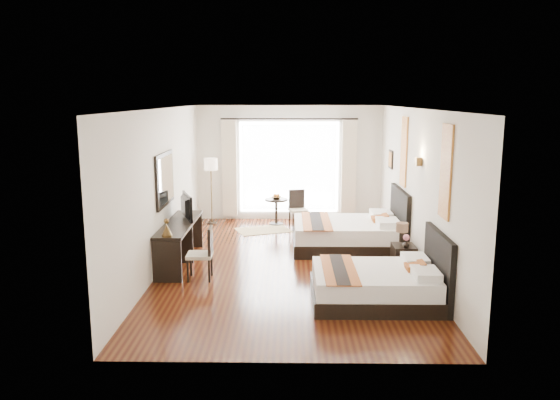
{
  "coord_description": "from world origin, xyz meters",
  "views": [
    {
      "loc": [
        -0.0,
        -9.54,
        2.99
      ],
      "look_at": [
        -0.16,
        0.2,
        1.15
      ],
      "focal_mm": 35.0,
      "sensor_mm": 36.0,
      "label": 1
    }
  ],
  "objects_px": {
    "table_lamp": "(402,229)",
    "desk_chair": "(201,263)",
    "fruit_bowl": "(276,198)",
    "nightstand": "(403,258)",
    "bed_near": "(380,283)",
    "television": "(183,207)",
    "vase": "(406,242)",
    "window_chair": "(298,216)",
    "floor_lamp": "(211,169)",
    "side_table": "(276,212)",
    "console_desk": "(180,243)",
    "bed_far": "(350,233)"
  },
  "relations": [
    {
      "from": "floor_lamp",
      "to": "television",
      "type": "bearing_deg",
      "value": -92.49
    },
    {
      "from": "bed_near",
      "to": "window_chair",
      "type": "distance_m",
      "value": 4.86
    },
    {
      "from": "fruit_bowl",
      "to": "desk_chair",
      "type": "bearing_deg",
      "value": -106.41
    },
    {
      "from": "table_lamp",
      "to": "bed_near",
      "type": "bearing_deg",
      "value": -111.61
    },
    {
      "from": "bed_near",
      "to": "desk_chair",
      "type": "bearing_deg",
      "value": 161.06
    },
    {
      "from": "window_chair",
      "to": "nightstand",
      "type": "bearing_deg",
      "value": 15.34
    },
    {
      "from": "bed_near",
      "to": "console_desk",
      "type": "distance_m",
      "value": 3.83
    },
    {
      "from": "bed_near",
      "to": "television",
      "type": "xyz_separation_m",
      "value": [
        -3.33,
        2.15,
        0.71
      ]
    },
    {
      "from": "bed_near",
      "to": "window_chair",
      "type": "relative_size",
      "value": 2.2
    },
    {
      "from": "bed_near",
      "to": "floor_lamp",
      "type": "bearing_deg",
      "value": 122.57
    },
    {
      "from": "bed_far",
      "to": "side_table",
      "type": "distance_m",
      "value": 2.58
    },
    {
      "from": "side_table",
      "to": "window_chair",
      "type": "xyz_separation_m",
      "value": [
        0.52,
        -0.24,
        -0.05
      ]
    },
    {
      "from": "fruit_bowl",
      "to": "nightstand",
      "type": "bearing_deg",
      "value": -56.21
    },
    {
      "from": "bed_near",
      "to": "table_lamp",
      "type": "xyz_separation_m",
      "value": [
        0.62,
        1.57,
        0.45
      ]
    },
    {
      "from": "bed_far",
      "to": "desk_chair",
      "type": "distance_m",
      "value": 3.31
    },
    {
      "from": "television",
      "to": "side_table",
      "type": "bearing_deg",
      "value": -51.06
    },
    {
      "from": "television",
      "to": "vase",
      "type": "bearing_deg",
      "value": -121.98
    },
    {
      "from": "table_lamp",
      "to": "fruit_bowl",
      "type": "bearing_deg",
      "value": 124.07
    },
    {
      "from": "bed_far",
      "to": "side_table",
      "type": "xyz_separation_m",
      "value": [
        -1.53,
        2.07,
        -0.0
      ]
    },
    {
      "from": "vase",
      "to": "window_chair",
      "type": "bearing_deg",
      "value": 117.82
    },
    {
      "from": "nightstand",
      "to": "table_lamp",
      "type": "height_order",
      "value": "table_lamp"
    },
    {
      "from": "nightstand",
      "to": "vase",
      "type": "height_order",
      "value": "vase"
    },
    {
      "from": "television",
      "to": "console_desk",
      "type": "bearing_deg",
      "value": 155.67
    },
    {
      "from": "floor_lamp",
      "to": "window_chair",
      "type": "distance_m",
      "value": 2.34
    },
    {
      "from": "desk_chair",
      "to": "fruit_bowl",
      "type": "height_order",
      "value": "desk_chair"
    },
    {
      "from": "television",
      "to": "side_table",
      "type": "xyz_separation_m",
      "value": [
        1.67,
        2.8,
        -0.68
      ]
    },
    {
      "from": "console_desk",
      "to": "table_lamp",
      "type": "bearing_deg",
      "value": -4.34
    },
    {
      "from": "bed_near",
      "to": "vase",
      "type": "bearing_deg",
      "value": 63.97
    },
    {
      "from": "bed_near",
      "to": "desk_chair",
      "type": "relative_size",
      "value": 2.12
    },
    {
      "from": "console_desk",
      "to": "floor_lamp",
      "type": "relative_size",
      "value": 1.39
    },
    {
      "from": "bed_near",
      "to": "vase",
      "type": "distance_m",
      "value": 1.51
    },
    {
      "from": "table_lamp",
      "to": "window_chair",
      "type": "height_order",
      "value": "window_chair"
    },
    {
      "from": "desk_chair",
      "to": "fruit_bowl",
      "type": "xyz_separation_m",
      "value": [
        1.17,
        3.96,
        0.38
      ]
    },
    {
      "from": "bed_far",
      "to": "side_table",
      "type": "relative_size",
      "value": 3.45
    },
    {
      "from": "bed_near",
      "to": "vase",
      "type": "relative_size",
      "value": 15.0
    },
    {
      "from": "vase",
      "to": "desk_chair",
      "type": "distance_m",
      "value": 3.5
    },
    {
      "from": "console_desk",
      "to": "desk_chair",
      "type": "height_order",
      "value": "desk_chair"
    },
    {
      "from": "television",
      "to": "side_table",
      "type": "height_order",
      "value": "television"
    },
    {
      "from": "bed_near",
      "to": "vase",
      "type": "xyz_separation_m",
      "value": [
        0.65,
        1.33,
        0.29
      ]
    },
    {
      "from": "nightstand",
      "to": "floor_lamp",
      "type": "bearing_deg",
      "value": 137.53
    },
    {
      "from": "vase",
      "to": "window_chair",
      "type": "xyz_separation_m",
      "value": [
        -1.79,
        3.39,
        -0.3
      ]
    },
    {
      "from": "desk_chair",
      "to": "floor_lamp",
      "type": "xyz_separation_m",
      "value": [
        -0.38,
        4.04,
        1.06
      ]
    },
    {
      "from": "table_lamp",
      "to": "desk_chair",
      "type": "xyz_separation_m",
      "value": [
        -3.44,
        -0.6,
        -0.46
      ]
    },
    {
      "from": "console_desk",
      "to": "window_chair",
      "type": "height_order",
      "value": "window_chair"
    },
    {
      "from": "television",
      "to": "floor_lamp",
      "type": "distance_m",
      "value": 2.88
    },
    {
      "from": "bed_near",
      "to": "side_table",
      "type": "xyz_separation_m",
      "value": [
        -1.66,
        4.96,
        0.03
      ]
    },
    {
      "from": "floor_lamp",
      "to": "fruit_bowl",
      "type": "xyz_separation_m",
      "value": [
        1.55,
        -0.09,
        -0.68
      ]
    },
    {
      "from": "table_lamp",
      "to": "floor_lamp",
      "type": "distance_m",
      "value": 5.18
    },
    {
      "from": "floor_lamp",
      "to": "nightstand",
      "type": "bearing_deg",
      "value": -42.47
    },
    {
      "from": "vase",
      "to": "window_chair",
      "type": "relative_size",
      "value": 0.15
    }
  ]
}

